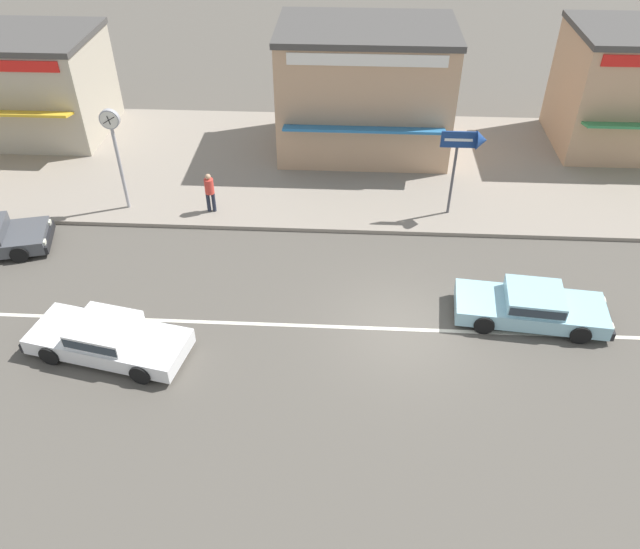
{
  "coord_description": "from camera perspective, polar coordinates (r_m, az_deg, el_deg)",
  "views": [
    {
      "loc": [
        -1.7,
        -13.62,
        12.75
      ],
      "look_at": [
        -2.51,
        1.48,
        0.8
      ],
      "focal_mm": 35.0,
      "sensor_mm": 36.0,
      "label": 1
    }
  ],
  "objects": [
    {
      "name": "pedestrian_near_clock",
      "position": [
        23.36,
        -10.06,
        7.62
      ],
      "size": [
        0.34,
        0.34,
        1.55
      ],
      "color": "#232838",
      "rests_on": "kerb_strip"
    },
    {
      "name": "sedan_pale_blue_3",
      "position": [
        19.6,
        18.8,
        -2.7
      ],
      "size": [
        4.64,
        2.12,
        1.06
      ],
      "color": "#93C6D6",
      "rests_on": "ground"
    },
    {
      "name": "ground_plane",
      "position": [
        18.73,
        7.49,
        -4.99
      ],
      "size": [
        160.0,
        160.0,
        0.0
      ],
      "primitive_type": "plane",
      "color": "#544F47"
    },
    {
      "name": "sedan_white_1",
      "position": [
        18.54,
        -18.9,
        -5.47
      ],
      "size": [
        4.82,
        2.59,
        1.06
      ],
      "color": "white",
      "rests_on": "ground"
    },
    {
      "name": "lane_centre_stripe",
      "position": [
        18.73,
        7.49,
        -4.98
      ],
      "size": [
        50.4,
        0.14,
        0.01
      ],
      "primitive_type": "cube",
      "color": "silver",
      "rests_on": "ground"
    },
    {
      "name": "arrow_signboard",
      "position": [
        22.59,
        13.85,
        11.42
      ],
      "size": [
        1.57,
        0.65,
        3.3
      ],
      "color": "#4C4C51",
      "rests_on": "kerb_strip"
    },
    {
      "name": "shopfront_far_kios",
      "position": [
        31.19,
        -24.55,
        15.55
      ],
      "size": [
        5.72,
        5.57,
        4.42
      ],
      "color": "#B2A893",
      "rests_on": "kerb_strip"
    },
    {
      "name": "street_clock",
      "position": [
        23.44,
        -18.38,
        11.97
      ],
      "size": [
        0.7,
        0.22,
        3.89
      ],
      "color": "#9E9EA3",
      "rests_on": "kerb_strip"
    },
    {
      "name": "shopfront_mid_block",
      "position": [
        30.13,
        25.84,
        15.06
      ],
      "size": [
        4.87,
        5.45,
        5.01
      ],
      "color": "tan",
      "rests_on": "kerb_strip"
    },
    {
      "name": "shopfront_corner_warung",
      "position": [
        27.11,
        4.09,
        16.55
      ],
      "size": [
        7.14,
        5.54,
        5.17
      ],
      "color": "tan",
      "rests_on": "kerb_strip"
    },
    {
      "name": "kerb_strip",
      "position": [
        26.81,
        6.44,
        9.84
      ],
      "size": [
        68.0,
        10.0,
        0.15
      ],
      "primitive_type": "cube",
      "color": "gray",
      "rests_on": "ground"
    }
  ]
}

